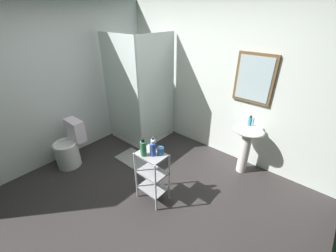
{
  "coord_description": "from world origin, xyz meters",
  "views": [
    {
      "loc": [
        1.65,
        -1.33,
        2.3
      ],
      "look_at": [
        0.12,
        0.46,
        1.03
      ],
      "focal_mm": 22.87,
      "sensor_mm": 36.0,
      "label": 1
    }
  ],
  "objects_px": {
    "storage_cart": "(152,173)",
    "shampoo_bottle_blue": "(153,149)",
    "toilet": "(69,148)",
    "rinse_cup": "(161,151)",
    "hand_soap_bottle": "(250,121)",
    "shower_stall": "(142,117)",
    "lotion_bottle_white": "(153,144)",
    "pedestal_sink": "(247,140)",
    "bath_mat": "(134,159)",
    "body_wash_bottle_green": "(143,148)"
  },
  "relations": [
    {
      "from": "shampoo_bottle_blue",
      "to": "shower_stall",
      "type": "bearing_deg",
      "value": 142.0
    },
    {
      "from": "storage_cart",
      "to": "hand_soap_bottle",
      "type": "distance_m",
      "value": 1.6
    },
    {
      "from": "shower_stall",
      "to": "rinse_cup",
      "type": "height_order",
      "value": "shower_stall"
    },
    {
      "from": "body_wash_bottle_green",
      "to": "rinse_cup",
      "type": "bearing_deg",
      "value": 46.34
    },
    {
      "from": "pedestal_sink",
      "to": "shower_stall",
      "type": "bearing_deg",
      "value": -171.11
    },
    {
      "from": "storage_cart",
      "to": "bath_mat",
      "type": "xyz_separation_m",
      "value": [
        -0.86,
        0.41,
        -0.43
      ]
    },
    {
      "from": "storage_cart",
      "to": "body_wash_bottle_green",
      "type": "bearing_deg",
      "value": -127.17
    },
    {
      "from": "storage_cart",
      "to": "lotion_bottle_white",
      "type": "xyz_separation_m",
      "value": [
        -0.05,
        0.08,
        0.38
      ]
    },
    {
      "from": "pedestal_sink",
      "to": "body_wash_bottle_green",
      "type": "xyz_separation_m",
      "value": [
        -0.74,
        -1.42,
        0.26
      ]
    },
    {
      "from": "body_wash_bottle_green",
      "to": "rinse_cup",
      "type": "relative_size",
      "value": 2.44
    },
    {
      "from": "toilet",
      "to": "hand_soap_bottle",
      "type": "xyz_separation_m",
      "value": [
        2.24,
        1.72,
        0.56
      ]
    },
    {
      "from": "pedestal_sink",
      "to": "body_wash_bottle_green",
      "type": "bearing_deg",
      "value": -117.65
    },
    {
      "from": "shower_stall",
      "to": "hand_soap_bottle",
      "type": "bearing_deg",
      "value": 10.09
    },
    {
      "from": "toilet",
      "to": "bath_mat",
      "type": "xyz_separation_m",
      "value": [
        0.71,
        0.75,
        -0.31
      ]
    },
    {
      "from": "toilet",
      "to": "rinse_cup",
      "type": "height_order",
      "value": "rinse_cup"
    },
    {
      "from": "toilet",
      "to": "bath_mat",
      "type": "bearing_deg",
      "value": 46.39
    },
    {
      "from": "shower_stall",
      "to": "lotion_bottle_white",
      "type": "bearing_deg",
      "value": -37.23
    },
    {
      "from": "lotion_bottle_white",
      "to": "toilet",
      "type": "bearing_deg",
      "value": -164.55
    },
    {
      "from": "hand_soap_bottle",
      "to": "shampoo_bottle_blue",
      "type": "height_order",
      "value": "hand_soap_bottle"
    },
    {
      "from": "rinse_cup",
      "to": "shower_stall",
      "type": "bearing_deg",
      "value": 145.25
    },
    {
      "from": "hand_soap_bottle",
      "to": "rinse_cup",
      "type": "bearing_deg",
      "value": -113.91
    },
    {
      "from": "toilet",
      "to": "storage_cart",
      "type": "relative_size",
      "value": 1.03
    },
    {
      "from": "shower_stall",
      "to": "body_wash_bottle_green",
      "type": "bearing_deg",
      "value": -41.81
    },
    {
      "from": "pedestal_sink",
      "to": "bath_mat",
      "type": "bearing_deg",
      "value": -148.95
    },
    {
      "from": "shower_stall",
      "to": "storage_cart",
      "type": "xyz_separation_m",
      "value": [
        1.3,
        -1.03,
        -0.03
      ]
    },
    {
      "from": "toilet",
      "to": "bath_mat",
      "type": "height_order",
      "value": "toilet"
    },
    {
      "from": "pedestal_sink",
      "to": "storage_cart",
      "type": "distance_m",
      "value": 1.51
    },
    {
      "from": "hand_soap_bottle",
      "to": "toilet",
      "type": "bearing_deg",
      "value": -142.5
    },
    {
      "from": "body_wash_bottle_green",
      "to": "shampoo_bottle_blue",
      "type": "height_order",
      "value": "body_wash_bottle_green"
    },
    {
      "from": "toilet",
      "to": "lotion_bottle_white",
      "type": "height_order",
      "value": "lotion_bottle_white"
    },
    {
      "from": "pedestal_sink",
      "to": "rinse_cup",
      "type": "distance_m",
      "value": 1.42
    },
    {
      "from": "hand_soap_bottle",
      "to": "rinse_cup",
      "type": "distance_m",
      "value": 1.43
    },
    {
      "from": "hand_soap_bottle",
      "to": "rinse_cup",
      "type": "height_order",
      "value": "hand_soap_bottle"
    },
    {
      "from": "shampoo_bottle_blue",
      "to": "pedestal_sink",
      "type": "bearing_deg",
      "value": 63.92
    },
    {
      "from": "storage_cart",
      "to": "pedestal_sink",
      "type": "bearing_deg",
      "value": 62.95
    },
    {
      "from": "pedestal_sink",
      "to": "hand_soap_bottle",
      "type": "relative_size",
      "value": 5.17
    },
    {
      "from": "storage_cart",
      "to": "lotion_bottle_white",
      "type": "height_order",
      "value": "lotion_bottle_white"
    },
    {
      "from": "shower_stall",
      "to": "shampoo_bottle_blue",
      "type": "xyz_separation_m",
      "value": [
        1.32,
        -1.03,
        0.37
      ]
    },
    {
      "from": "storage_cart",
      "to": "shampoo_bottle_blue",
      "type": "relative_size",
      "value": 3.56
    },
    {
      "from": "pedestal_sink",
      "to": "toilet",
      "type": "height_order",
      "value": "pedestal_sink"
    },
    {
      "from": "lotion_bottle_white",
      "to": "shampoo_bottle_blue",
      "type": "bearing_deg",
      "value": -48.64
    },
    {
      "from": "toilet",
      "to": "rinse_cup",
      "type": "relative_size",
      "value": 7.88
    },
    {
      "from": "bath_mat",
      "to": "storage_cart",
      "type": "bearing_deg",
      "value": -25.43
    },
    {
      "from": "shower_stall",
      "to": "bath_mat",
      "type": "distance_m",
      "value": 0.88
    },
    {
      "from": "bath_mat",
      "to": "hand_soap_bottle",
      "type": "bearing_deg",
      "value": 32.45
    },
    {
      "from": "toilet",
      "to": "body_wash_bottle_green",
      "type": "distance_m",
      "value": 1.63
    },
    {
      "from": "toilet",
      "to": "lotion_bottle_white",
      "type": "distance_m",
      "value": 1.66
    },
    {
      "from": "shower_stall",
      "to": "shampoo_bottle_blue",
      "type": "relative_size",
      "value": 9.63
    },
    {
      "from": "pedestal_sink",
      "to": "lotion_bottle_white",
      "type": "distance_m",
      "value": 1.48
    },
    {
      "from": "pedestal_sink",
      "to": "body_wash_bottle_green",
      "type": "height_order",
      "value": "body_wash_bottle_green"
    }
  ]
}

